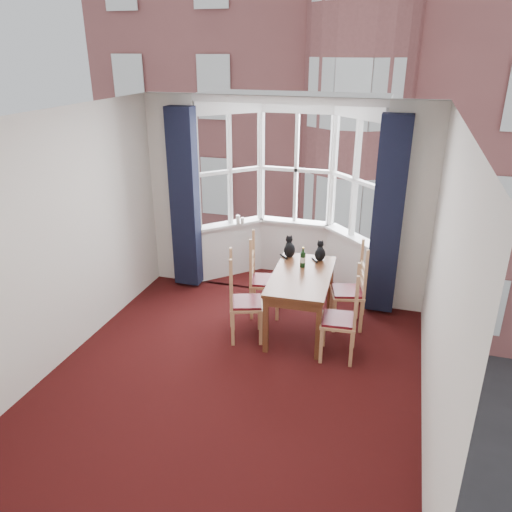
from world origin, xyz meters
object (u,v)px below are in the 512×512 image
at_px(chair_right_near, 347,322).
at_px(cat_right, 320,253).
at_px(dining_table, 301,282).
at_px(chair_left_far, 259,281).
at_px(candle_tall, 238,220).
at_px(chair_left_near, 239,304).
at_px(cat_left, 290,249).
at_px(candle_short, 242,221).
at_px(wine_bottle, 303,258).
at_px(chair_right_far, 354,293).

relative_size(chair_right_near, cat_right, 3.40).
relative_size(dining_table, chair_left_far, 1.49).
bearing_deg(candle_tall, cat_right, -29.65).
bearing_deg(chair_left_far, dining_table, -22.06).
height_order(chair_left_near, chair_left_far, same).
relative_size(chair_right_near, cat_left, 3.14).
bearing_deg(cat_right, chair_left_near, -131.20).
bearing_deg(candle_tall, candle_short, 25.82).
relative_size(wine_bottle, candle_tall, 1.96).
bearing_deg(candle_short, candle_tall, -154.18).
distance_m(cat_left, cat_right, 0.42).
bearing_deg(candle_tall, chair_left_near, -71.11).
distance_m(chair_right_near, candle_short, 2.64).
relative_size(chair_left_near, candle_tall, 6.73).
height_order(wine_bottle, candle_short, wine_bottle).
xyz_separation_m(cat_left, candle_short, (-0.94, 0.83, 0.03)).
distance_m(dining_table, cat_left, 0.63).
relative_size(chair_left_near, candle_short, 9.57).
relative_size(dining_table, chair_right_far, 1.49).
bearing_deg(chair_right_near, wine_bottle, 133.73).
bearing_deg(chair_right_near, cat_right, 116.92).
distance_m(chair_right_far, cat_left, 1.03).
xyz_separation_m(cat_right, candle_tall, (-1.42, 0.81, 0.06)).
distance_m(dining_table, cat_right, 0.57).
bearing_deg(chair_right_near, cat_left, 132.73).
bearing_deg(chair_right_far, wine_bottle, -175.10).
xyz_separation_m(chair_right_far, cat_right, (-0.50, 0.22, 0.40)).
bearing_deg(cat_left, chair_right_near, -47.27).
xyz_separation_m(chair_right_far, candle_tall, (-1.92, 1.03, 0.47)).
relative_size(wine_bottle, candle_short, 2.79).
distance_m(chair_left_far, cat_left, 0.60).
height_order(cat_left, wine_bottle, cat_left).
bearing_deg(cat_left, cat_right, -0.65).
distance_m(dining_table, candle_tall, 1.86).
xyz_separation_m(dining_table, cat_left, (-0.28, 0.52, 0.21)).
height_order(chair_left_near, chair_right_far, same).
bearing_deg(cat_right, candle_tall, 150.35).
bearing_deg(cat_left, wine_bottle, -49.89).
relative_size(dining_table, candle_tall, 10.06).
height_order(chair_left_far, cat_right, cat_right).
height_order(candle_tall, candle_short, candle_tall).
bearing_deg(candle_short, cat_right, -31.69).
height_order(chair_right_near, cat_left, cat_left).
bearing_deg(wine_bottle, chair_right_far, 4.90).
bearing_deg(wine_bottle, chair_left_near, -134.69).
distance_m(chair_right_near, chair_right_far, 0.76).
xyz_separation_m(cat_right, wine_bottle, (-0.17, -0.28, 0.01)).
bearing_deg(chair_right_far, dining_table, -155.46).
bearing_deg(dining_table, cat_left, 118.42).
xyz_separation_m(cat_left, wine_bottle, (0.24, -0.29, 0.01)).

